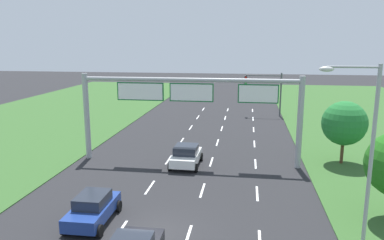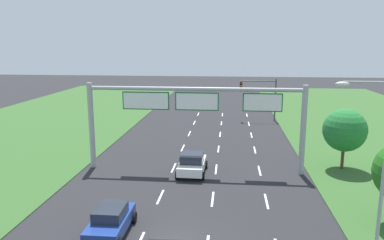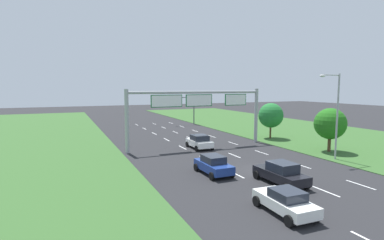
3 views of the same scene
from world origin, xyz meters
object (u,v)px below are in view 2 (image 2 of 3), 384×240
Objects in this scene: sign_gantry at (195,110)px; traffic_light_mast at (261,92)px; car_near_red at (192,164)px; street_lamp at (378,152)px; car_lead_silver at (111,221)px; roadside_tree_mid at (345,130)px.

traffic_light_mast is at bearing 72.06° from sign_gantry.
sign_gantry is (0.16, 0.78, 4.16)m from car_near_red.
traffic_light_mast is at bearing 95.17° from street_lamp.
roadside_tree_mid is (15.40, 12.22, 2.48)m from car_lead_silver.
car_near_red is 0.79× the size of roadside_tree_mid.
car_lead_silver is at bearing -141.57° from roadside_tree_mid.
car_lead_silver is 13.79m from street_lamp.
roadside_tree_mid is (5.18, -19.23, -0.60)m from traffic_light_mast.
car_lead_silver is 0.80× the size of roadside_tree_mid.
roadside_tree_mid reaches higher than car_near_red.
car_near_red is at bearing -107.72° from traffic_light_mast.
car_lead_silver is 33.21m from traffic_light_mast.
car_near_red is 0.23× the size of sign_gantry.
traffic_light_mast reaches higher than car_near_red.
street_lamp is at bearing -84.83° from traffic_light_mast.
street_lamp is at bearing -49.32° from sign_gantry.
street_lamp reaches higher than sign_gantry.
roadside_tree_mid is at bearing 7.01° from sign_gantry.
car_near_red reaches higher than car_lead_silver.
car_lead_silver is 0.23× the size of sign_gantry.
street_lamp is 12.94m from roadside_tree_mid.
car_near_red is at bearing 70.68° from car_lead_silver.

